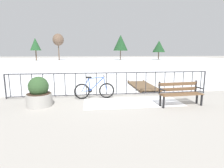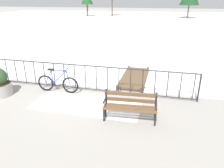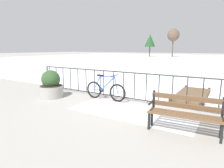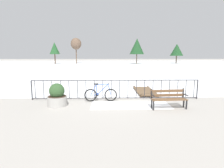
# 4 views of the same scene
# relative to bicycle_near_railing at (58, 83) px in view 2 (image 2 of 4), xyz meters

# --- Properties ---
(ground_plane) EXTENTS (160.00, 160.00, 0.00)m
(ground_plane) POSITION_rel_bicycle_near_railing_xyz_m (0.79, 0.40, -0.37)
(ground_plane) COLOR #9E9991
(frozen_pond) EXTENTS (80.00, 56.00, 0.03)m
(frozen_pond) POSITION_rel_bicycle_near_railing_xyz_m (0.79, 28.80, -0.35)
(frozen_pond) COLOR white
(frozen_pond) RESTS_ON ground
(snow_patch) EXTENTS (3.80, 1.52, 0.01)m
(snow_patch) POSITION_rel_bicycle_near_railing_xyz_m (1.47, -0.80, -0.36)
(snow_patch) COLOR white
(snow_patch) RESTS_ON ground
(railing_fence) EXTENTS (9.06, 0.06, 1.07)m
(railing_fence) POSITION_rel_bicycle_near_railing_xyz_m (0.79, 0.40, 0.19)
(railing_fence) COLOR #232328
(railing_fence) RESTS_ON ground
(bicycle_near_railing) EXTENTS (1.71, 0.52, 0.97)m
(bicycle_near_railing) POSITION_rel_bicycle_near_railing_xyz_m (0.00, 0.00, 0.00)
(bicycle_near_railing) COLOR black
(bicycle_near_railing) RESTS_ON ground
(park_bench) EXTENTS (1.63, 0.60, 0.89)m
(park_bench) POSITION_rel_bicycle_near_railing_xyz_m (3.12, -1.38, 0.14)
(park_bench) COLOR brown
(park_bench) RESTS_ON ground
(wooden_dock) EXTENTS (1.10, 2.89, 0.20)m
(wooden_dock) POSITION_rel_bicycle_near_railing_xyz_m (2.75, 2.10, -0.25)
(wooden_dock) COLOR brown
(wooden_dock) RESTS_ON ground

